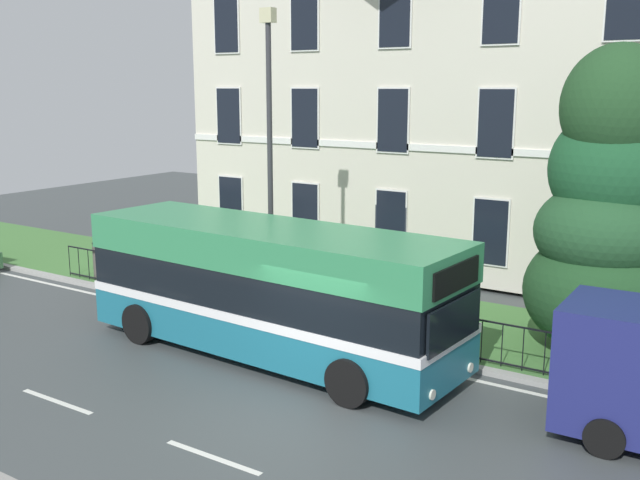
# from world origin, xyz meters

# --- Properties ---
(ground_plane) EXTENTS (60.00, 56.00, 0.18)m
(ground_plane) POSITION_xyz_m (0.00, 0.87, -0.02)
(ground_plane) COLOR #414748
(georgian_townhouse) EXTENTS (16.64, 11.08, 11.79)m
(georgian_townhouse) POSITION_xyz_m (-2.99, 15.56, 6.04)
(georgian_townhouse) COLOR beige
(georgian_townhouse) RESTS_ON ground_plane
(iron_verge_railing) EXTENTS (16.87, 0.04, 0.97)m
(iron_verge_railing) POSITION_xyz_m (-2.99, 4.40, 0.62)
(iron_verge_railing) COLOR black
(iron_verge_railing) RESTS_ON ground_plane
(evergreen_tree) EXTENTS (3.43, 3.43, 6.80)m
(evergreen_tree) POSITION_xyz_m (4.20, 6.57, 3.16)
(evergreen_tree) COLOR #423328
(evergreen_tree) RESTS_ON ground_plane
(single_decker_bus) EXTENTS (9.25, 3.10, 2.97)m
(single_decker_bus) POSITION_xyz_m (-2.07, 2.53, 1.57)
(single_decker_bus) COLOR #1C687F
(single_decker_bus) RESTS_ON ground_plane
(street_lamp_post) EXTENTS (0.36, 0.24, 7.78)m
(street_lamp_post) POSITION_xyz_m (-3.86, 4.99, 4.52)
(street_lamp_post) COLOR #333338
(street_lamp_post) RESTS_ON ground_plane
(litter_bin) EXTENTS (0.47, 0.47, 1.20)m
(litter_bin) POSITION_xyz_m (-10.32, 4.72, 0.72)
(litter_bin) COLOR #4C4742
(litter_bin) RESTS_ON ground_plane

